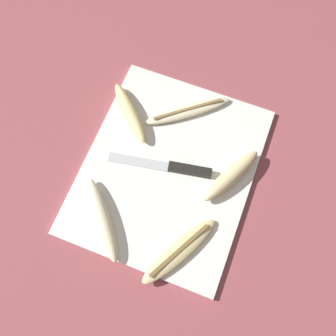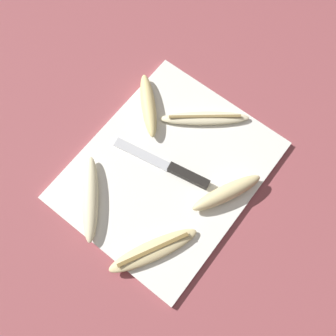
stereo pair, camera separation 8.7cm
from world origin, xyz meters
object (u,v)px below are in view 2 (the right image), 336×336
(banana_golden_short, at_px, (148,105))
(banana_ripe_center, at_px, (227,193))
(banana_pale_long, at_px, (90,198))
(banana_mellow_near, at_px, (153,250))
(knife, at_px, (179,171))
(banana_bright_far, at_px, (205,118))

(banana_golden_short, bearing_deg, banana_ripe_center, -103.27)
(banana_pale_long, relative_size, banana_mellow_near, 0.86)
(knife, height_order, banana_pale_long, banana_pale_long)
(knife, bearing_deg, banana_mellow_near, -169.69)
(banana_pale_long, xyz_separation_m, banana_ripe_center, (0.19, -0.22, 0.00))
(banana_mellow_near, bearing_deg, banana_ripe_center, -14.31)
(banana_ripe_center, bearing_deg, knife, 100.80)
(knife, height_order, banana_bright_far, banana_bright_far)
(banana_golden_short, bearing_deg, knife, -118.77)
(knife, bearing_deg, banana_ripe_center, -89.49)
(banana_golden_short, distance_m, banana_mellow_near, 0.34)
(banana_pale_long, bearing_deg, banana_mellow_near, -90.85)
(knife, xyz_separation_m, banana_mellow_near, (-0.17, -0.06, 0.00))
(banana_ripe_center, xyz_separation_m, banana_bright_far, (0.12, 0.15, -0.01))
(banana_ripe_center, bearing_deg, banana_bright_far, 50.47)
(banana_golden_short, height_order, banana_ripe_center, banana_ripe_center)
(knife, relative_size, banana_golden_short, 1.65)
(banana_pale_long, bearing_deg, banana_golden_short, 9.82)
(banana_ripe_center, distance_m, banana_bright_far, 0.19)
(banana_pale_long, relative_size, banana_golden_short, 1.17)
(knife, height_order, banana_ripe_center, banana_ripe_center)
(knife, relative_size, banana_mellow_near, 1.21)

